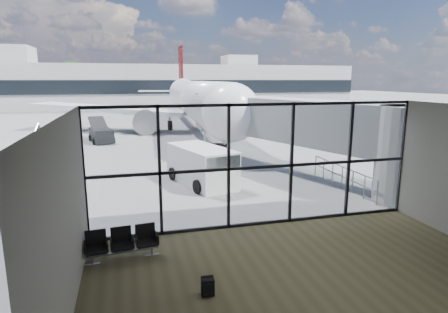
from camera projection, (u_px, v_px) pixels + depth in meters
name	position (u px, v px, depth m)	size (l,w,h in m)	color
ground	(160.00, 118.00, 51.80)	(220.00, 220.00, 0.00)	slate
lounge_shell	(331.00, 194.00, 8.83)	(12.02, 8.01, 4.51)	brown
glass_curtain_wall	(261.00, 166.00, 13.46)	(12.10, 0.12, 4.50)	white
jet_bridge	(299.00, 125.00, 21.27)	(8.00, 16.50, 4.33)	gray
apron_railing	(342.00, 174.00, 18.47)	(0.06, 5.46, 1.11)	gray
far_terminal	(146.00, 85.00, 71.62)	(80.00, 12.20, 11.00)	#A2A29E
tree_3	(8.00, 83.00, 74.47)	(4.95, 4.95, 7.12)	#382619
tree_4	(41.00, 80.00, 75.84)	(5.61, 5.61, 8.07)	#382619
tree_5	(72.00, 77.00, 77.20)	(6.27, 6.27, 9.03)	#382619
seating_row	(122.00, 242.00, 11.21)	(2.13, 0.77, 0.94)	gray
backpack	(208.00, 287.00, 9.29)	(0.34, 0.31, 0.48)	black
airliner	(196.00, 100.00, 41.03)	(34.21, 39.64, 10.21)	white
service_van	(202.00, 165.00, 19.10)	(3.12, 4.80, 1.93)	white
belt_loader	(101.00, 134.00, 32.20)	(2.41, 4.59, 2.01)	black
mobile_stairs	(44.00, 165.00, 21.31)	(2.01, 3.27, 2.17)	gold
traffic_cone_a	(201.00, 163.00, 23.17)	(0.36, 0.36, 0.52)	#FF490D
traffic_cone_c	(195.00, 150.00, 26.79)	(0.45, 0.45, 0.65)	#ED4D0C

